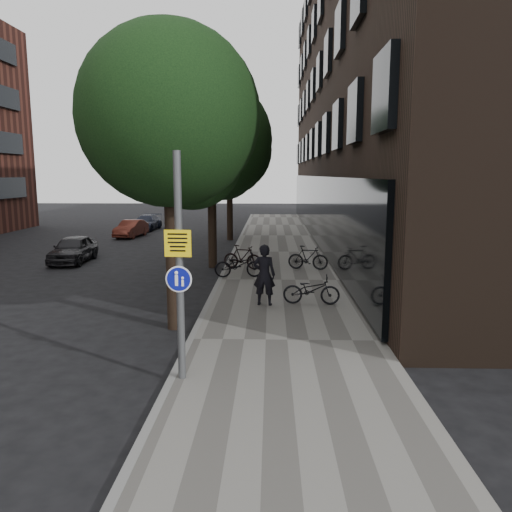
{
  "coord_description": "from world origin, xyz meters",
  "views": [
    {
      "loc": [
        -0.14,
        -7.77,
        3.91
      ],
      "look_at": [
        -0.49,
        3.84,
        2.0
      ],
      "focal_mm": 35.0,
      "sensor_mm": 36.0,
      "label": 1
    }
  ],
  "objects_px": {
    "pedestrian": "(264,275)",
    "parked_bike_facade_near": "(311,290)",
    "parked_car_near": "(73,249)",
    "signpost": "(180,267)"
  },
  "relations": [
    {
      "from": "pedestrian",
      "to": "parked_car_near",
      "type": "bearing_deg",
      "value": -32.0
    },
    {
      "from": "signpost",
      "to": "parked_bike_facade_near",
      "type": "height_order",
      "value": "signpost"
    },
    {
      "from": "pedestrian",
      "to": "parked_bike_facade_near",
      "type": "height_order",
      "value": "pedestrian"
    },
    {
      "from": "signpost",
      "to": "parked_car_near",
      "type": "height_order",
      "value": "signpost"
    },
    {
      "from": "parked_bike_facade_near",
      "to": "parked_car_near",
      "type": "height_order",
      "value": "parked_car_near"
    },
    {
      "from": "parked_bike_facade_near",
      "to": "parked_car_near",
      "type": "xyz_separation_m",
      "value": [
        -10.05,
        7.47,
        0.05
      ]
    },
    {
      "from": "pedestrian",
      "to": "parked_car_near",
      "type": "distance_m",
      "value": 11.52
    },
    {
      "from": "pedestrian",
      "to": "parked_car_near",
      "type": "relative_size",
      "value": 0.51
    },
    {
      "from": "signpost",
      "to": "parked_car_near",
      "type": "relative_size",
      "value": 1.19
    },
    {
      "from": "signpost",
      "to": "pedestrian",
      "type": "xyz_separation_m",
      "value": [
        1.47,
        5.37,
        -1.23
      ]
    }
  ]
}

